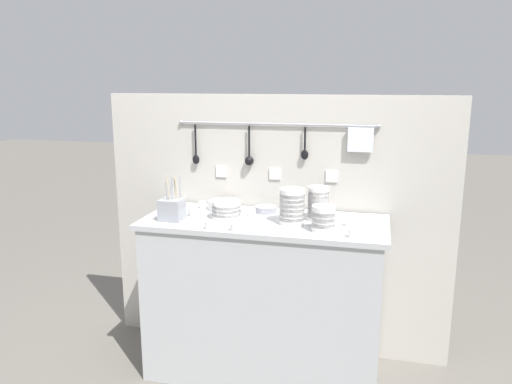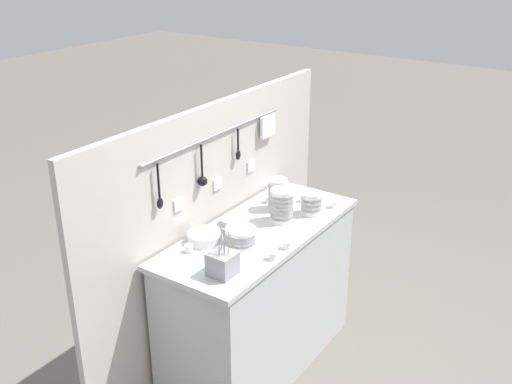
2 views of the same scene
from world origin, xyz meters
The scene contains 19 objects.
ground_plane centered at (0.00, 0.00, 0.00)m, with size 20.00×20.00×0.00m, color #666059.
counter centered at (0.00, 0.00, 0.48)m, with size 1.39×0.58×0.95m.
back_wall centered at (0.00, 0.32, 0.83)m, with size 2.19×0.09×1.64m.
bowl_stack_wide_centre centered at (-0.22, -0.02, 1.00)m, with size 0.17×0.17×0.11m.
bowl_stack_tall_left centered at (0.35, -0.14, 1.02)m, with size 0.12×0.12×0.14m.
bowl_stack_back_corner centered at (0.17, -0.04, 1.05)m, with size 0.14×0.14×0.20m.
bowl_stack_nested_right centered at (0.30, 0.07, 1.05)m, with size 0.12×0.12×0.19m.
plate_stack centered at (-0.29, 0.17, 0.98)m, with size 0.19×0.19×0.06m.
steel_mixing_bowl centered at (-0.03, 0.17, 0.97)m, with size 0.14×0.14×0.04m.
cutlery_caddy centered at (-0.51, -0.12, 1.01)m, with size 0.13×0.13×0.26m.
cup_edge_near centered at (-0.43, 0.17, 0.97)m, with size 0.05×0.05×0.04m.
cup_back_right centered at (0.48, -0.01, 0.97)m, with size 0.05×0.05×0.04m.
cup_front_right centered at (-0.25, -0.24, 0.97)m, with size 0.05×0.05×0.04m.
cup_front_left centered at (-0.11, -0.24, 0.97)m, with size 0.05×0.05×0.04m.
cup_centre centered at (-0.43, -0.01, 0.97)m, with size 0.05×0.05×0.04m.
cup_mid_row centered at (0.40, 0.08, 0.97)m, with size 0.05×0.05×0.04m.
cup_edge_far centered at (0.34, 0.17, 0.97)m, with size 0.05×0.05×0.04m.
cup_beside_plates centered at (-0.09, 0.07, 0.97)m, with size 0.05×0.05×0.04m.
cup_back_left centered at (0.51, -0.21, 0.97)m, with size 0.05×0.05×0.04m.
Camera 1 is at (0.61, -2.67, 1.73)m, focal length 35.00 mm.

